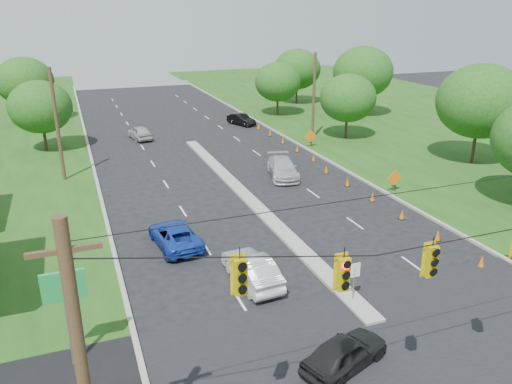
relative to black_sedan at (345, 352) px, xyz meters
name	(u,v)px	position (x,y,z in m)	size (l,w,h in m)	color
curb_left	(96,177)	(-7.39, 27.86, -0.67)	(0.25, 110.00, 0.16)	gray
curb_right	(313,153)	(12.81, 27.86, -0.67)	(0.25, 110.00, 0.16)	gray
median	(246,197)	(2.71, 18.86, -0.67)	(1.00, 34.00, 0.18)	gray
median_sign	(355,275)	(2.71, 3.86, 0.80)	(0.55, 0.06, 2.05)	gray
signal_span	(477,281)	(2.66, -3.14, 4.30)	(25.60, 0.32, 9.00)	#422D1C
utility_pole_far_left	(57,126)	(-9.79, 27.86, 3.83)	(0.28, 0.28, 9.00)	#422D1C
utility_pole_far_right	(314,97)	(15.21, 32.86, 3.83)	(0.28, 0.28, 9.00)	#422D1C
cone_1	(482,261)	(10.97, 4.36, -0.32)	(0.32, 0.32, 0.70)	#DC6506
cone_2	(438,235)	(10.97, 7.86, -0.32)	(0.32, 0.32, 0.70)	#DC6506
cone_3	(402,214)	(10.97, 11.36, -0.32)	(0.32, 0.32, 0.70)	#DC6506
cone_4	(372,197)	(10.97, 14.86, -0.32)	(0.32, 0.32, 0.70)	#DC6506
cone_5	(347,182)	(10.97, 18.36, -0.32)	(0.32, 0.32, 0.70)	#DC6506
cone_6	(326,169)	(10.97, 21.86, -0.32)	(0.32, 0.32, 0.70)	#DC6506
cone_7	(314,158)	(11.57, 25.36, -0.32)	(0.32, 0.32, 0.70)	#DC6506
cone_8	(297,148)	(11.57, 28.86, -0.32)	(0.32, 0.32, 0.70)	#DC6506
cone_9	(283,140)	(11.57, 32.36, -0.32)	(0.32, 0.32, 0.70)	#DC6506
cone_10	(270,133)	(11.57, 35.86, -0.32)	(0.32, 0.32, 0.70)	#DC6506
cone_11	(259,126)	(11.57, 39.36, -0.32)	(0.32, 0.32, 0.70)	#DC6506
work_sign_1	(395,179)	(13.51, 15.86, 0.42)	(1.27, 0.58, 1.37)	black
work_sign_2	(311,137)	(13.51, 29.86, 0.42)	(1.27, 0.58, 1.37)	black
tree_5	(40,107)	(-11.29, 37.86, 3.67)	(5.88, 5.88, 6.86)	black
tree_6	(25,81)	(-13.29, 52.86, 4.29)	(6.72, 6.72, 7.84)	black
tree_8	(481,101)	(24.71, 19.86, 4.91)	(7.56, 7.56, 8.82)	black
tree_9	(348,98)	(18.71, 31.86, 3.67)	(5.88, 5.88, 6.86)	black
tree_10	(363,72)	(26.71, 41.86, 4.91)	(7.56, 7.56, 8.82)	black
tree_11	(297,69)	(22.71, 52.86, 4.29)	(6.72, 6.72, 7.84)	black
tree_12	(278,82)	(16.71, 45.86, 3.67)	(5.88, 5.88, 6.86)	black
black_sedan	(345,352)	(0.00, 0.00, 0.00)	(1.58, 3.92, 1.34)	black
white_sedan	(252,269)	(-1.14, 7.28, 0.09)	(1.61, 4.61, 1.52)	silver
blue_pickup	(175,235)	(-3.89, 12.78, 0.01)	(2.26, 4.89, 1.36)	#1839A8
silver_car_far	(283,168)	(7.15, 22.34, 0.10)	(2.15, 5.29, 1.54)	#B4B3B7
silver_car_oncoming	(140,133)	(-2.01, 39.41, 0.05)	(1.71, 4.24, 1.45)	#ACACAC
dark_car_receding	(241,119)	(10.44, 42.21, -0.01)	(1.39, 3.99, 1.31)	black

